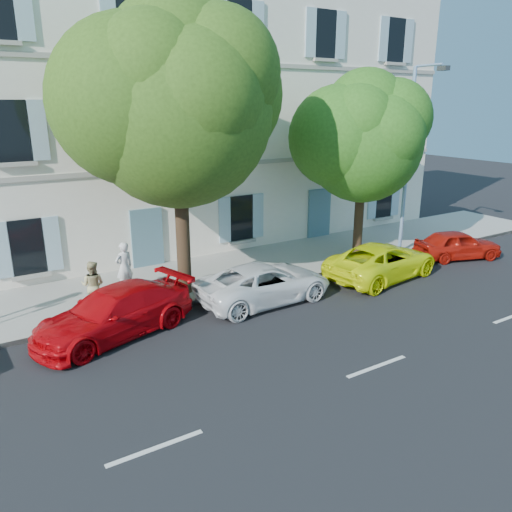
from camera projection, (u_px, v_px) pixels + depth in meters
ground at (287, 313)px, 16.09m from camera, size 90.00×90.00×0.00m
sidewalk at (222, 273)px, 19.68m from camera, size 36.00×4.50×0.15m
kerb at (250, 289)px, 17.92m from camera, size 36.00×0.16×0.16m
building at (159, 114)px, 22.59m from camera, size 28.00×7.00×12.00m
car_red_coupe at (114, 313)px, 14.39m from camera, size 5.21×3.26×1.41m
car_white_coupe at (265, 283)px, 16.88m from camera, size 4.79×2.28×1.32m
car_yellow_supercar at (382, 261)px, 19.15m from camera, size 5.16×2.90×1.36m
car_red_hatchback at (458, 245)px, 21.54m from camera, size 3.98×2.62×1.26m
tree_left at (177, 113)px, 15.74m from camera, size 6.06×6.06×9.39m
tree_right at (363, 144)px, 20.29m from camera, size 4.81×4.81×7.41m
street_lamp at (411, 151)px, 20.67m from camera, size 0.28×1.66×7.78m
pedestrian_a at (124, 267)px, 17.28m from camera, size 0.74×0.58×1.79m
pedestrian_b at (93, 285)px, 15.87m from camera, size 0.98×0.94×1.59m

